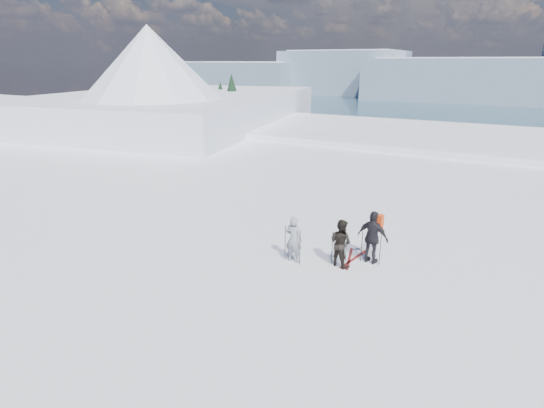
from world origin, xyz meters
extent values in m
plane|color=white|center=(0.00, 60.00, -17.50)|extent=(220.00, 208.01, 71.62)
cube|color=white|center=(0.00, 30.00, -6.50)|extent=(180.00, 16.00, 14.00)
plane|color=#28485C|center=(0.00, 290.00, -30.00)|extent=(820.00, 820.00, 0.00)
cube|color=slate|center=(-280.00, 440.00, -13.00)|extent=(150.00, 80.00, 34.00)
cube|color=white|center=(-280.00, 440.00, 1.00)|extent=(127.50, 70.00, 8.00)
cube|color=slate|center=(-160.00, 470.00, -7.00)|extent=(130.00, 80.00, 46.00)
cube|color=white|center=(-160.00, 470.00, 13.00)|extent=(110.50, 70.00, 8.00)
cube|color=slate|center=(-40.00, 440.00, -11.00)|extent=(160.00, 80.00, 38.00)
cube|color=white|center=(-40.00, 440.00, 5.00)|extent=(136.00, 70.00, 8.00)
cube|color=white|center=(-28.00, 28.00, -5.00)|extent=(29.19, 35.68, 16.00)
cone|color=white|center=(-25.00, 22.00, 5.00)|extent=(18.00, 18.00, 9.00)
cone|color=white|center=(-33.00, 32.00, 1.00)|extent=(16.00, 16.00, 8.00)
cube|color=#2D2B28|center=(-22.00, 36.00, -9.00)|extent=(21.55, 17.87, 14.25)
cone|color=black|center=(-22.00, 28.00, -3.50)|extent=(5.04, 5.04, 9.00)
cone|color=black|center=(-25.00, 31.00, -2.50)|extent=(6.16, 6.16, 11.00)
cone|color=black|center=(-27.00, 36.00, -2.00)|extent=(6.72, 6.72, 12.00)
cone|color=black|center=(-24.00, 34.00, -1.50)|extent=(7.28, 7.28, 13.00)
cone|color=black|center=(-20.00, 30.00, -2.50)|extent=(6.16, 6.16, 11.00)
cone|color=black|center=(-18.00, 32.00, -3.00)|extent=(5.60, 5.60, 10.00)
cone|color=black|center=(-19.00, 35.00, -3.00)|extent=(5.60, 5.60, 10.00)
imported|color=gray|center=(-1.20, 2.89, 0.80)|extent=(0.59, 0.40, 1.60)
imported|color=black|center=(0.27, 3.35, 0.80)|extent=(0.93, 0.83, 1.61)
imported|color=black|center=(1.14, 4.03, 0.91)|extent=(1.12, 0.61, 1.82)
cube|color=#DE4314|center=(1.18, 4.27, 2.07)|extent=(0.42, 0.28, 0.50)
cylinder|color=black|center=(-1.51, 2.87, 0.61)|extent=(0.02, 0.02, 1.22)
cylinder|color=black|center=(-0.91, 2.76, 0.61)|extent=(0.02, 0.02, 1.22)
cylinder|color=black|center=(0.00, 3.33, 0.57)|extent=(0.02, 0.02, 1.13)
cylinder|color=black|center=(0.51, 3.22, 0.63)|extent=(0.02, 0.02, 1.27)
cylinder|color=black|center=(0.80, 3.98, 0.67)|extent=(0.02, 0.02, 1.34)
cylinder|color=black|center=(1.43, 3.96, 0.60)|extent=(0.02, 0.02, 1.19)
cube|color=black|center=(0.42, 3.95, 0.01)|extent=(0.47, 1.68, 0.03)
cube|color=black|center=(0.56, 3.95, 0.01)|extent=(0.42, 1.68, 0.03)
camera|label=1|loc=(4.27, -8.86, 6.44)|focal=28.00mm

